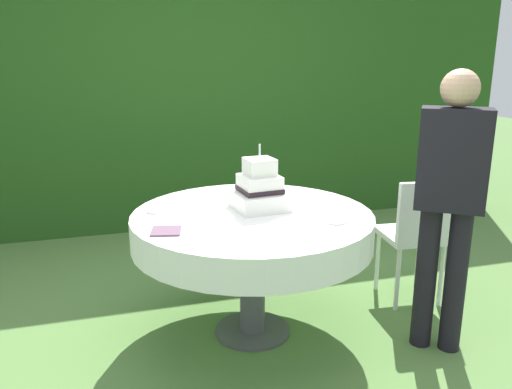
# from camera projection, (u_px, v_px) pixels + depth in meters

# --- Properties ---
(ground_plane) EXTENTS (20.00, 20.00, 0.00)m
(ground_plane) POSITION_uv_depth(u_px,v_px,m) (253.00, 331.00, 3.17)
(ground_plane) COLOR #547A3D
(foliage_hedge) EXTENTS (6.80, 0.64, 2.42)m
(foliage_hedge) POSITION_uv_depth(u_px,v_px,m) (186.00, 102.00, 5.11)
(foliage_hedge) COLOR #234C19
(foliage_hedge) RESTS_ON ground_plane
(cake_table) EXTENTS (1.41, 1.41, 0.78)m
(cake_table) POSITION_uv_depth(u_px,v_px,m) (252.00, 229.00, 2.99)
(cake_table) COLOR #4C4C51
(cake_table) RESTS_ON ground_plane
(wedding_cake) EXTENTS (0.33, 0.33, 0.39)m
(wedding_cake) POSITION_uv_depth(u_px,v_px,m) (260.00, 190.00, 3.02)
(wedding_cake) COLOR white
(wedding_cake) RESTS_ON cake_table
(serving_plate_near) EXTENTS (0.12, 0.12, 0.01)m
(serving_plate_near) POSITION_uv_depth(u_px,v_px,m) (335.00, 221.00, 2.80)
(serving_plate_near) COLOR white
(serving_plate_near) RESTS_ON cake_table
(serving_plate_far) EXTENTS (0.11, 0.11, 0.01)m
(serving_plate_far) POSITION_uv_depth(u_px,v_px,m) (156.00, 211.00, 2.99)
(serving_plate_far) COLOR white
(serving_plate_far) RESTS_ON cake_table
(napkin_stack) EXTENTS (0.18, 0.18, 0.01)m
(napkin_stack) POSITION_uv_depth(u_px,v_px,m) (166.00, 231.00, 2.65)
(napkin_stack) COLOR #6B4C60
(napkin_stack) RESTS_ON cake_table
(garden_chair) EXTENTS (0.44, 0.44, 0.89)m
(garden_chair) POSITION_uv_depth(u_px,v_px,m) (418.00, 229.00, 3.41)
(garden_chair) COLOR white
(garden_chair) RESTS_ON ground_plane
(standing_person) EXTENTS (0.41, 0.37, 1.60)m
(standing_person) POSITION_uv_depth(u_px,v_px,m) (449.00, 195.00, 2.78)
(standing_person) COLOR black
(standing_person) RESTS_ON ground_plane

